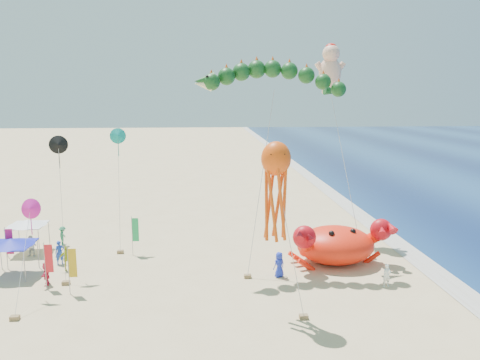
% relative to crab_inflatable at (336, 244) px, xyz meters
% --- Properties ---
extents(ground, '(320.00, 320.00, 0.00)m').
position_rel_crab_inflatable_xyz_m(ground, '(-5.28, -1.62, -1.55)').
color(ground, '#D1B784').
rests_on(ground, ground).
extents(foam_strip, '(320.00, 320.00, 0.00)m').
position_rel_crab_inflatable_xyz_m(foam_strip, '(6.72, -1.62, -1.54)').
color(foam_strip, silver).
rests_on(foam_strip, ground).
extents(crab_inflatable, '(8.01, 6.07, 3.51)m').
position_rel_crab_inflatable_xyz_m(crab_inflatable, '(0.00, 0.00, 0.00)').
color(crab_inflatable, '#FF250D').
rests_on(crab_inflatable, ground).
extents(dragon_kite, '(11.22, 4.89, 14.80)m').
position_rel_crab_inflatable_xyz_m(dragon_kite, '(-4.94, 0.62, 12.02)').
color(dragon_kite, '#113E16').
rests_on(dragon_kite, ground).
extents(cherub_kite, '(2.65, 7.14, 17.11)m').
position_rel_crab_inflatable_xyz_m(cherub_kite, '(1.21, 7.74, 13.50)').
color(cherub_kite, '#FFBB9B').
rests_on(cherub_kite, ground).
extents(octopus_kite, '(2.67, 1.87, 10.14)m').
position_rel_crab_inflatable_xyz_m(octopus_kite, '(-5.89, -7.88, 6.20)').
color(octopus_kite, '#ED4C0C').
rests_on(octopus_kite, ground).
extents(canopy_blue, '(3.21, 3.21, 2.71)m').
position_rel_crab_inflatable_xyz_m(canopy_blue, '(-23.61, -0.65, 0.89)').
color(canopy_blue, gray).
rests_on(canopy_blue, ground).
extents(canopy_white, '(2.99, 2.99, 2.71)m').
position_rel_crab_inflatable_xyz_m(canopy_white, '(-24.34, 4.56, 0.89)').
color(canopy_white, gray).
rests_on(canopy_white, ground).
extents(feather_flags, '(9.33, 7.38, 3.20)m').
position_rel_crab_inflatable_xyz_m(feather_flags, '(-19.60, -0.98, 0.47)').
color(feather_flags, gray).
rests_on(feather_flags, ground).
extents(beachgoers, '(26.65, 11.51, 1.83)m').
position_rel_crab_inflatable_xyz_m(beachgoers, '(-17.49, 0.65, -0.69)').
color(beachgoers, red).
rests_on(beachgoers, ground).
extents(small_kites, '(5.33, 12.97, 10.05)m').
position_rel_crab_inflatable_xyz_m(small_kites, '(-19.28, 0.38, 5.70)').
color(small_kites, black).
rests_on(small_kites, ground).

